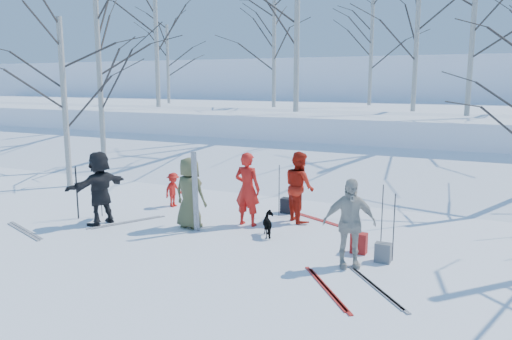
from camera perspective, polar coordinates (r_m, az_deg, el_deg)
The scene contains 37 objects.
ground at distance 11.25m, azimuth -3.34°, elevation -7.76°, with size 120.00×120.00×0.00m, color white.
snow_ramp at distance 17.48m, azimuth 7.82°, elevation -0.84°, with size 70.00×9.50×1.40m, color white.
snow_plateau at distance 26.97m, azimuth 14.43°, elevation 4.63°, with size 70.00×18.00×2.20m, color white.
far_hill at distance 47.66m, azimuth 19.53°, elevation 7.85°, with size 90.00×30.00×6.00m, color white.
skier_olive_center at distance 11.89m, azimuth -7.59°, elevation -2.60°, with size 0.83×0.54×1.70m, color brown.
skier_red_north at distance 11.99m, azimuth -0.99°, elevation -2.18°, with size 0.65×0.43×1.79m, color red.
skier_redor_behind at distance 12.39m, azimuth 4.98°, elevation -1.90°, with size 0.85×0.66×1.75m, color #B51C0D.
skier_red_seated at distance 14.03m, azimuth -9.43°, elevation -2.24°, with size 0.62×0.36×0.96m, color red.
skier_cream_east at distance 9.49m, azimuth 10.61°, elevation -5.98°, with size 1.00×0.41×1.70m, color beige.
skier_grey_west at distance 12.66m, azimuth -17.42°, elevation -1.96°, with size 1.67×0.53×1.80m, color black.
dog at distance 11.28m, azimuth 1.57°, elevation -6.23°, with size 0.30×0.65×0.55m, color black.
upright_ski_left at distance 11.49m, azimuth -7.09°, elevation -2.52°, with size 0.07×0.02×1.90m, color silver.
upright_ski_right at distance 11.47m, azimuth -6.82°, elevation -2.54°, with size 0.07×0.02×1.90m, color silver.
ski_pair_a at distance 8.89m, azimuth 13.60°, elevation -12.95°, with size 1.38×1.58×0.02m, color silver, non-canonical shape.
ski_pair_b at distance 12.80m, azimuth -14.53°, elevation -5.80°, with size 1.07×1.77×0.02m, color silver, non-canonical shape.
ski_pair_c at distance 8.71m, azimuth 8.07°, elevation -13.28°, with size 1.33×1.62×0.02m, color red, non-canonical shape.
ski_pair_d at distance 12.57m, azimuth 7.89°, elevation -5.85°, with size 1.79×1.02×0.02m, color red, non-canonical shape.
ski_pair_e at distance 12.90m, azimuth -24.95°, elevation -6.32°, with size 1.85×0.84×0.02m, color silver, non-canonical shape.
ski_pole_a at distance 13.42m, azimuth -17.32°, elevation -2.30°, with size 0.02×0.02×1.34m, color black.
ski_pole_b at distance 10.80m, azimuth 14.20°, elevation -5.11°, with size 0.02×0.02×1.34m, color black.
ski_pole_c at distance 12.93m, azimuth 4.94°, elevation -2.32°, with size 0.02×0.02×1.34m, color black.
ski_pole_d at distance 12.86m, azimuth 2.66°, elevation -2.36°, with size 0.02×0.02×1.34m, color black.
ski_pole_e at distance 13.43m, azimuth -19.75°, elevation -2.42°, with size 0.02×0.02×1.34m, color black.
ski_pole_f at distance 13.33m, azimuth -19.82°, elevation -2.52°, with size 0.02×0.02×1.34m, color black.
ski_pole_g at distance 10.03m, azimuth 15.47°, elevation -6.36°, with size 0.02×0.02×1.34m, color black.
backpack_red at distance 10.44m, azimuth 11.67°, elevation -8.18°, with size 0.32×0.22×0.42m, color #A21C19.
backpack_grey at distance 10.05m, azimuth 14.30°, elevation -9.14°, with size 0.30×0.20×0.38m, color #595D61.
backpack_dark at distance 13.26m, azimuth 3.63°, elevation -4.08°, with size 0.34×0.24×0.40m, color black.
birch_plateau_b at distance 19.78m, azimuth 23.53°, elevation 14.20°, with size 4.70×4.70×5.86m, color silver, non-canonical shape.
birch_plateau_c at distance 21.97m, azimuth 17.89°, elevation 14.12°, with size 4.73×4.73×5.90m, color silver, non-canonical shape.
birch_plateau_d at distance 26.79m, azimuth 13.02°, elevation 12.84°, with size 4.27×4.27×5.24m, color silver, non-canonical shape.
birch_plateau_e at distance 20.91m, azimuth 4.71°, elevation 16.90°, with size 5.81×5.81×7.44m, color silver, non-canonical shape.
birch_plateau_f at distance 28.67m, azimuth -10.05°, elevation 11.79°, with size 3.60×3.60×4.28m, color silver, non-canonical shape.
birch_plateau_g at distance 25.07m, azimuth -11.37°, elevation 15.47°, with size 5.72×5.72×7.32m, color silver, non-canonical shape.
birch_plateau_k at distance 24.31m, azimuth 2.07°, elevation 13.02°, with size 4.06×4.06×4.94m, color silver, non-canonical shape.
birch_edge_a at distance 17.36m, azimuth -21.03°, elevation 7.07°, with size 4.41×4.41×5.44m, color silver, non-canonical shape.
birch_edge_d at distance 20.32m, azimuth -17.40°, elevation 9.34°, with size 5.26×5.26×6.65m, color silver, non-canonical shape.
Camera 1 is at (5.20, -9.35, 3.46)m, focal length 35.00 mm.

